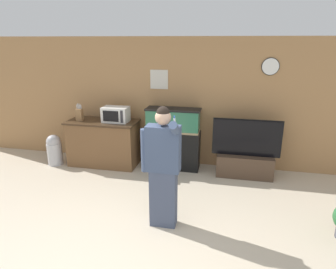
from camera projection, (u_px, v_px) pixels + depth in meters
ground_plane at (128, 257)px, 3.65m from camera, size 18.00×18.00×0.00m
wall_back_paneled at (176, 102)px, 6.14m from camera, size 10.00×0.08×2.60m
counter_island at (104, 143)px, 6.26m from camera, size 1.45×0.67×0.94m
microwave at (116, 114)px, 6.03m from camera, size 0.52×0.33×0.30m
knife_block at (79, 114)px, 6.13m from camera, size 0.13×0.11×0.35m
aquarium_on_stand at (173, 139)px, 6.04m from camera, size 1.08×0.40×1.25m
tv_on_stand at (245, 160)px, 5.74m from camera, size 1.28×0.40×1.13m
person_standing at (163, 166)px, 4.04m from camera, size 0.54×0.41×1.73m
trash_bin at (54, 149)px, 6.30m from camera, size 0.31×0.31×0.65m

